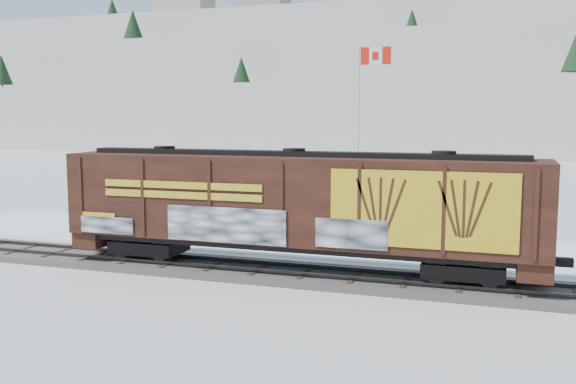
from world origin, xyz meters
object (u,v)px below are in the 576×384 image
(car_silver, at_px, (176,220))
(flagpole, at_px, (360,161))
(hopper_railcar, at_px, (294,203))
(car_dark, at_px, (451,233))
(car_white, at_px, (237,219))

(car_silver, bearing_deg, flagpole, -53.48)
(car_silver, bearing_deg, hopper_railcar, -121.68)
(flagpole, xyz_separation_m, car_silver, (-9.29, -5.31, -3.15))
(hopper_railcar, height_order, car_dark, hopper_railcar)
(car_white, height_order, car_dark, car_white)
(car_white, relative_size, car_dark, 0.90)
(car_dark, bearing_deg, car_white, 72.41)
(flagpole, xyz_separation_m, car_dark, (5.74, -5.10, -3.06))
(car_white, xyz_separation_m, car_dark, (11.60, -0.45, -0.02))
(hopper_railcar, relative_size, car_dark, 3.55)
(car_silver, xyz_separation_m, car_white, (3.43, 0.66, 0.11))
(car_silver, height_order, car_dark, car_dark)
(hopper_railcar, distance_m, car_silver, 12.24)
(hopper_railcar, xyz_separation_m, car_dark, (5.62, 7.68, -2.23))
(car_white, distance_m, car_dark, 11.61)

